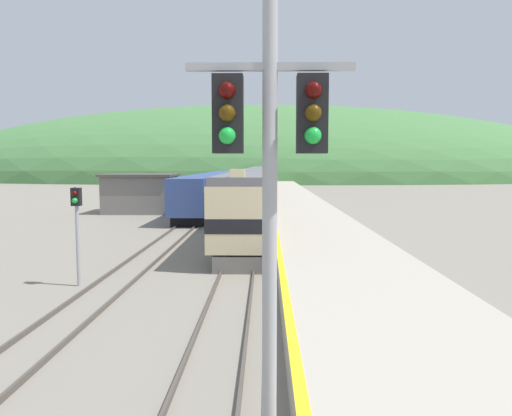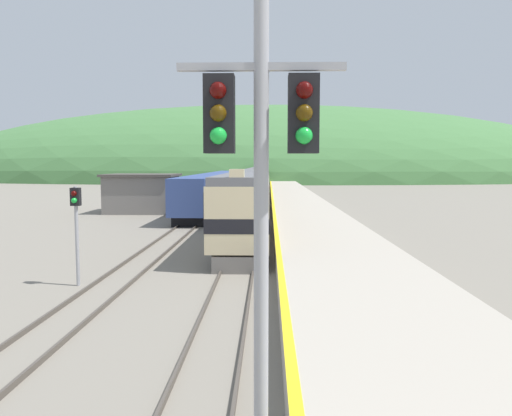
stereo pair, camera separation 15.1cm
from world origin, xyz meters
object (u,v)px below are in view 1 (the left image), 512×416
(carriage_second, at_px, (254,188))
(carriage_third, at_px, (257,182))
(carriage_fourth, at_px, (259,178))
(carriage_fifth, at_px, (260,175))
(signal_post_siding, at_px, (77,215))
(express_train_lead_car, at_px, (246,204))
(signal_mast_main, at_px, (270,185))
(siding_train, at_px, (214,188))

(carriage_second, relative_size, carriage_third, 1.00)
(carriage_second, relative_size, carriage_fourth, 1.00)
(carriage_fifth, xyz_separation_m, signal_post_siding, (-6.21, -91.96, 0.53))
(express_train_lead_car, height_order, carriage_fifth, express_train_lead_car)
(express_train_lead_car, xyz_separation_m, signal_post_siding, (-6.21, -11.76, 0.51))
(carriage_fourth, xyz_separation_m, signal_post_siding, (-6.21, -72.04, 0.53))
(carriage_third, relative_size, signal_mast_main, 2.71)
(express_train_lead_car, height_order, siding_train, express_train_lead_car)
(carriage_fourth, xyz_separation_m, siding_train, (-4.87, -32.23, -0.39))
(signal_mast_main, bearing_deg, carriage_fifth, 90.71)
(carriage_third, height_order, signal_post_siding, carriage_third)
(carriage_second, bearing_deg, carriage_fifth, 90.00)
(express_train_lead_car, xyz_separation_m, carriage_fifth, (0.00, 80.20, -0.01))
(carriage_second, xyz_separation_m, signal_post_siding, (-6.21, -32.19, 0.53))
(carriage_fifth, bearing_deg, carriage_fourth, -90.00)
(carriage_fourth, bearing_deg, carriage_fifth, 90.00)
(express_train_lead_car, bearing_deg, carriage_fifth, 90.00)
(carriage_third, height_order, signal_mast_main, signal_mast_main)
(express_train_lead_car, relative_size, carriage_fourth, 1.03)
(carriage_third, relative_size, siding_train, 0.43)
(carriage_fourth, height_order, siding_train, carriage_fourth)
(siding_train, bearing_deg, carriage_fifth, 84.66)
(carriage_fourth, distance_m, carriage_fifth, 19.93)
(siding_train, bearing_deg, carriage_second, -57.43)
(carriage_second, xyz_separation_m, carriage_fourth, (0.00, 39.85, 0.00))
(carriage_second, bearing_deg, carriage_fourth, 90.00)
(carriage_second, distance_m, carriage_fourth, 39.85)
(carriage_second, distance_m, carriage_third, 19.93)
(carriage_second, bearing_deg, signal_mast_main, -88.35)
(carriage_second, xyz_separation_m, carriage_fifth, (0.00, 59.78, 0.00))
(carriage_fifth, relative_size, signal_post_siding, 4.79)
(carriage_third, bearing_deg, siding_train, -111.61)
(carriage_fourth, height_order, carriage_fifth, same)
(carriage_third, xyz_separation_m, carriage_fifth, (0.00, 39.85, 0.00))
(carriage_third, height_order, carriage_fifth, same)
(carriage_third, xyz_separation_m, signal_post_siding, (-6.21, -52.11, 0.53))
(carriage_third, height_order, carriage_fourth, same)
(express_train_lead_car, xyz_separation_m, carriage_fourth, (0.00, 60.28, -0.01))
(express_train_lead_car, height_order, signal_mast_main, signal_mast_main)
(siding_train, relative_size, signal_mast_main, 6.32)
(express_train_lead_car, distance_m, carriage_fifth, 80.20)
(carriage_fifth, distance_m, signal_mast_main, 104.79)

